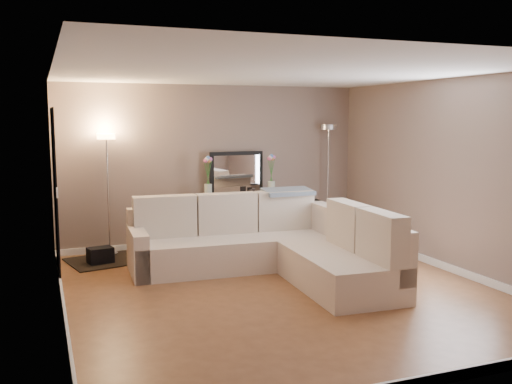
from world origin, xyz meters
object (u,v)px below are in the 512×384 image
object	(u,v)px
console_table	(236,219)
floor_lamp_lit	(107,170)
floor_lamp_unlit	(328,158)
sectional_sofa	(271,245)

from	to	relation	value
console_table	floor_lamp_lit	xyz separation A→B (m)	(-1.99, 0.12, 0.85)
floor_lamp_lit	floor_lamp_unlit	distance (m)	3.71
floor_lamp_lit	sectional_sofa	bearing A→B (deg)	-43.63
floor_lamp_lit	console_table	bearing A→B (deg)	-3.46
sectional_sofa	floor_lamp_lit	bearing A→B (deg)	136.37
sectional_sofa	floor_lamp_unlit	size ratio (longest dim) A/B	1.49
console_table	floor_lamp_unlit	distance (m)	1.96
sectional_sofa	floor_lamp_lit	distance (m)	2.79
console_table	floor_lamp_unlit	xyz separation A→B (m)	(1.72, 0.09, 0.93)
console_table	floor_lamp_lit	bearing A→B (deg)	176.54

